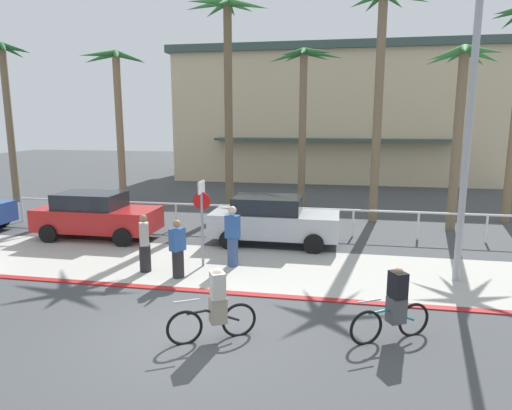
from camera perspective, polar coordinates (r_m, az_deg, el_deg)
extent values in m
plane|color=#424447|center=(18.97, 1.47, -2.36)|extent=(80.00, 80.00, 0.00)
cube|color=#ADAAA0|center=(13.48, -2.50, -7.83)|extent=(44.00, 4.00, 0.02)
cube|color=maroon|center=(11.66, -4.76, -10.88)|extent=(44.00, 0.24, 0.03)
cube|color=beige|center=(35.22, 9.64, 10.69)|extent=(21.72, 9.94, 8.69)
cube|color=#384C47|center=(35.52, 9.89, 18.11)|extent=(22.32, 10.54, 0.50)
cube|color=#384C47|center=(29.78, 9.35, 8.12)|extent=(15.20, 1.20, 0.16)
cylinder|color=white|center=(17.31, 0.69, -0.25)|extent=(20.75, 0.08, 0.08)
cylinder|color=white|center=(21.72, -27.39, -0.55)|extent=(0.08, 0.08, 1.00)
cylinder|color=white|center=(20.39, -22.26, -0.81)|extent=(0.08, 0.08, 1.00)
cylinder|color=white|center=(19.24, -16.48, -1.09)|extent=(0.08, 0.08, 1.00)
cylinder|color=white|center=(18.32, -10.03, -1.40)|extent=(0.08, 0.08, 1.00)
cylinder|color=white|center=(17.65, -3.00, -1.71)|extent=(0.08, 0.08, 1.00)
cylinder|color=white|center=(17.26, 4.46, -2.01)|extent=(0.08, 0.08, 1.00)
cylinder|color=white|center=(17.18, 12.14, -2.28)|extent=(0.08, 0.08, 1.00)
cylinder|color=white|center=(17.40, 19.75, -2.52)|extent=(0.08, 0.08, 1.00)
cylinder|color=white|center=(17.92, 27.05, -2.70)|extent=(0.08, 0.08, 1.00)
cylinder|color=gray|center=(13.36, -6.78, -3.21)|extent=(0.08, 0.08, 2.20)
cube|color=white|center=(13.11, -6.90, 2.23)|extent=(0.04, 0.56, 0.36)
cylinder|color=red|center=(13.17, -6.86, 0.51)|extent=(0.52, 0.03, 0.52)
cylinder|color=#9EA0A5|center=(12.89, 25.10, 7.28)|extent=(0.18, 0.18, 7.50)
cylinder|color=#756047|center=(26.83, -28.62, 8.75)|extent=(0.36, 0.36, 7.94)
cone|color=#235B2D|center=(26.65, -28.28, 17.06)|extent=(1.35, 0.32, 0.59)
cone|color=#235B2D|center=(27.13, -27.93, 16.96)|extent=(1.21, 1.21, 0.59)
cone|color=#235B2D|center=(27.66, -28.27, 16.64)|extent=(0.32, 1.68, 0.73)
cone|color=#235B2D|center=(27.98, -29.57, 16.58)|extent=(1.60, 1.60, 0.60)
cone|color=#235B2D|center=(26.23, -29.18, 16.85)|extent=(1.45, 1.45, 0.82)
cylinder|color=#846B4C|center=(23.57, -16.77, 8.86)|extent=(0.36, 0.36, 7.41)
cone|color=#2D6B33|center=(23.43, -15.67, 17.51)|extent=(1.48, 0.32, 0.71)
cone|color=#2D6B33|center=(24.22, -15.45, 17.40)|extent=(1.17, 1.71, 0.62)
cone|color=#2D6B33|center=(24.37, -17.31, 16.97)|extent=(0.98, 1.38, 0.84)
cone|color=#2D6B33|center=(24.12, -19.07, 17.11)|extent=(1.73, 0.32, 0.72)
cone|color=#2D6B33|center=(23.25, -19.30, 17.49)|extent=(1.24, 1.83, 0.62)
cone|color=#2D6B33|center=(22.95, -17.16, 17.61)|extent=(1.11, 1.61, 0.69)
cylinder|color=brown|center=(20.40, -3.48, 11.58)|extent=(0.36, 0.36, 9.20)
cone|color=#387F3D|center=(20.75, -1.01, 23.90)|extent=(1.85, 0.32, 0.68)
cone|color=#387F3D|center=(21.29, -1.97, 23.70)|extent=(1.20, 1.20, 0.58)
cone|color=#387F3D|center=(21.60, -3.14, 23.43)|extent=(0.32, 1.46, 0.63)
cone|color=#387F3D|center=(21.73, -5.01, 23.32)|extent=(1.59, 1.59, 0.64)
cone|color=#387F3D|center=(21.19, -6.27, 23.70)|extent=(1.89, 0.32, 0.59)
cone|color=#387F3D|center=(20.50, -6.10, 24.16)|extent=(1.58, 1.58, 0.58)
cone|color=#387F3D|center=(20.24, -4.19, 24.11)|extent=(0.32, 1.56, 0.74)
cone|color=#387F3D|center=(20.14, -2.12, 24.09)|extent=(1.62, 1.62, 0.82)
cylinder|color=#756047|center=(22.30, 5.87, 9.22)|extent=(0.36, 0.36, 7.45)
cone|color=#2D6B33|center=(22.43, 8.49, 18.24)|extent=(1.89, 0.32, 0.69)
cone|color=#2D6B33|center=(23.00, 7.62, 18.15)|extent=(1.39, 1.39, 0.63)
cone|color=#2D6B33|center=(23.10, 6.18, 18.09)|extent=(0.32, 1.34, 0.67)
cone|color=#2D6B33|center=(23.04, 4.81, 18.14)|extent=(1.32, 1.32, 0.66)
cone|color=#2D6B33|center=(22.56, 3.83, 18.15)|extent=(1.75, 0.32, 0.79)
cone|color=#2D6B33|center=(22.06, 4.63, 18.58)|extent=(1.23, 1.23, 0.59)
cone|color=#2D6B33|center=(21.77, 5.89, 18.62)|extent=(0.32, 1.52, 0.62)
cone|color=#2D6B33|center=(21.78, 7.75, 18.61)|extent=(1.60, 1.60, 0.59)
cylinder|color=#756047|center=(19.57, 15.10, 11.24)|extent=(0.36, 0.36, 9.18)
cone|color=#2D6B33|center=(20.94, 16.93, 23.44)|extent=(1.22, 1.78, 0.58)
cone|color=#2D6B33|center=(20.62, 14.66, 23.44)|extent=(0.97, 1.36, 0.78)
cone|color=#2D6B33|center=(20.07, 13.77, 23.79)|extent=(1.40, 0.32, 0.81)
cylinder|color=#756047|center=(19.02, 24.01, 7.20)|extent=(0.36, 0.36, 6.86)
cone|color=#387F3D|center=(19.28, 26.57, 16.52)|extent=(1.33, 0.32, 0.80)
cone|color=#387F3D|center=(19.91, 25.84, 16.41)|extent=(1.37, 1.60, 0.78)
cone|color=#387F3D|center=(19.80, 23.79, 16.78)|extent=(0.66, 1.58, 0.66)
cone|color=#387F3D|center=(19.30, 22.67, 16.82)|extent=(1.49, 0.94, 0.80)
cone|color=#387F3D|center=(18.68, 22.90, 17.10)|extent=(1.59, 0.99, 0.76)
cone|color=#387F3D|center=(18.32, 24.84, 17.35)|extent=(0.70, 1.75, 0.61)
cone|color=#387F3D|center=(18.69, 26.73, 17.01)|extent=(1.25, 1.45, 0.64)
cone|color=#2D6B33|center=(22.08, 29.23, 20.31)|extent=(1.35, 0.87, 0.60)
cone|color=#2D6B33|center=(21.46, 29.42, 20.53)|extent=(1.60, 0.99, 0.65)
cylinder|color=black|center=(21.10, -29.38, -1.50)|extent=(0.66, 0.22, 0.66)
cube|color=red|center=(17.50, -19.30, -1.64)|extent=(4.40, 1.80, 0.80)
cube|color=#1E2328|center=(17.50, -20.15, 0.57)|extent=(2.29, 1.58, 0.56)
cylinder|color=black|center=(17.73, -13.83, -2.51)|extent=(0.66, 0.22, 0.66)
cylinder|color=black|center=(16.16, -16.45, -3.93)|extent=(0.66, 0.22, 0.66)
cylinder|color=black|center=(19.05, -21.57, -2.05)|extent=(0.66, 0.22, 0.66)
cylinder|color=black|center=(17.60, -24.66, -3.30)|extent=(0.66, 0.22, 0.66)
cube|color=#B2B7BC|center=(15.73, 2.37, -2.39)|extent=(4.40, 1.80, 0.80)
cube|color=#1E2328|center=(15.63, 1.48, 0.08)|extent=(2.29, 1.58, 0.56)
cylinder|color=black|center=(16.57, 7.64, -3.22)|extent=(0.66, 0.22, 0.66)
cylinder|color=black|center=(14.83, 7.26, -4.88)|extent=(0.66, 0.22, 0.66)
cylinder|color=black|center=(16.94, -1.93, -2.82)|extent=(0.66, 0.22, 0.66)
cylinder|color=black|center=(15.24, -3.40, -4.38)|extent=(0.66, 0.22, 0.66)
torus|color=black|center=(9.18, -8.99, -15.06)|extent=(0.66, 0.40, 0.72)
torus|color=black|center=(9.40, -2.16, -14.29)|extent=(0.66, 0.40, 0.72)
cylinder|color=black|center=(9.26, -4.21, -13.70)|extent=(0.63, 0.38, 0.35)
cylinder|color=black|center=(9.10, -7.52, -13.26)|extent=(0.36, 0.23, 0.07)
cylinder|color=black|center=(9.21, -4.81, -13.38)|extent=(0.05, 0.05, 0.44)
cylinder|color=silver|center=(8.96, -8.78, -11.86)|extent=(0.45, 0.28, 0.04)
cube|color=gray|center=(9.18, -4.81, -13.03)|extent=(0.42, 0.40, 0.52)
cube|color=#B7B2A8|center=(8.99, -4.87, -10.00)|extent=(0.39, 0.42, 0.52)
sphere|color=beige|center=(8.91, -4.89, -8.61)|extent=(0.22, 0.22, 0.22)
torus|color=black|center=(9.33, 13.70, -14.81)|extent=(0.66, 0.41, 0.72)
torus|color=black|center=(9.92, 19.23, -13.51)|extent=(0.66, 0.41, 0.72)
cylinder|color=#197F7A|center=(9.67, 17.68, -13.09)|extent=(0.63, 0.38, 0.35)
cylinder|color=#197F7A|center=(9.33, 15.06, -12.91)|extent=(0.36, 0.23, 0.07)
cylinder|color=#197F7A|center=(9.59, 17.23, -12.82)|extent=(0.05, 0.05, 0.44)
cylinder|color=silver|center=(9.13, 14.13, -11.63)|extent=(0.45, 0.28, 0.04)
cube|color=#4C4C51|center=(9.57, 17.25, -12.49)|extent=(0.42, 0.40, 0.52)
cube|color=black|center=(9.38, 17.43, -9.56)|extent=(0.39, 0.42, 0.52)
sphere|color=brown|center=(9.30, 17.51, -8.23)|extent=(0.22, 0.22, 0.22)
cylinder|color=#232326|center=(13.37, -13.79, -6.54)|extent=(0.42, 0.42, 0.81)
cube|color=#B7B2A8|center=(13.18, -13.93, -3.58)|extent=(0.40, 0.47, 0.62)
sphere|color=#9E7556|center=(13.07, -14.01, -1.66)|extent=(0.22, 0.22, 0.22)
cylinder|color=#384C7A|center=(13.46, -2.95, -5.95)|extent=(0.37, 0.37, 0.88)
cube|color=#2D5699|center=(13.26, -2.98, -2.73)|extent=(0.44, 0.33, 0.68)
sphere|color=beige|center=(13.15, -3.00, -0.66)|extent=(0.24, 0.24, 0.24)
cylinder|color=#232326|center=(12.70, -9.78, -7.35)|extent=(0.44, 0.44, 0.79)
cube|color=#2D5699|center=(12.50, -9.88, -4.31)|extent=(0.42, 0.48, 0.61)
sphere|color=#9E7556|center=(12.39, -9.95, -2.34)|extent=(0.22, 0.22, 0.22)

